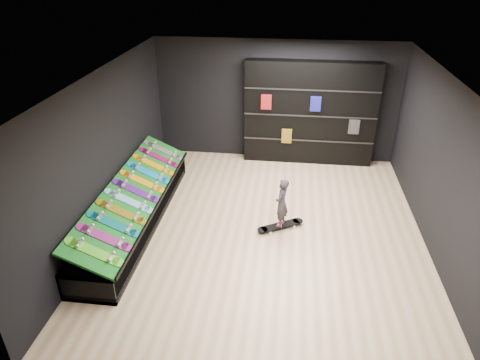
# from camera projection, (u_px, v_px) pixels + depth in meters

# --- Properties ---
(floor) EXTENTS (6.00, 7.00, 0.01)m
(floor) POSITION_uv_depth(u_px,v_px,m) (264.00, 232.00, 8.29)
(floor) COLOR beige
(floor) RESTS_ON ground
(ceiling) EXTENTS (6.00, 7.00, 0.01)m
(ceiling) POSITION_uv_depth(u_px,v_px,m) (269.00, 78.00, 6.87)
(ceiling) COLOR white
(ceiling) RESTS_ON ground
(wall_back) EXTENTS (6.00, 0.02, 3.00)m
(wall_back) POSITION_uv_depth(u_px,v_px,m) (276.00, 101.00, 10.64)
(wall_back) COLOR black
(wall_back) RESTS_ON ground
(wall_front) EXTENTS (6.00, 0.02, 3.00)m
(wall_front) POSITION_uv_depth(u_px,v_px,m) (244.00, 306.00, 4.52)
(wall_front) COLOR black
(wall_front) RESTS_ON ground
(wall_left) EXTENTS (0.02, 7.00, 3.00)m
(wall_left) POSITION_uv_depth(u_px,v_px,m) (105.00, 153.00, 7.90)
(wall_left) COLOR black
(wall_left) RESTS_ON ground
(wall_right) EXTENTS (0.02, 7.00, 3.00)m
(wall_right) POSITION_uv_depth(u_px,v_px,m) (443.00, 172.00, 7.25)
(wall_right) COLOR black
(wall_right) RESTS_ON ground
(display_rack) EXTENTS (0.90, 4.50, 0.50)m
(display_rack) POSITION_uv_depth(u_px,v_px,m) (136.00, 212.00, 8.44)
(display_rack) COLOR black
(display_rack) RESTS_ON ground
(turf_ramp) EXTENTS (0.92, 4.50, 0.46)m
(turf_ramp) POSITION_uv_depth(u_px,v_px,m) (136.00, 192.00, 8.22)
(turf_ramp) COLOR #0D5816
(turf_ramp) RESTS_ON display_rack
(back_shelving) EXTENTS (3.20, 0.37, 2.56)m
(back_shelving) POSITION_uv_depth(u_px,v_px,m) (310.00, 114.00, 10.49)
(back_shelving) COLOR black
(back_shelving) RESTS_ON ground
(floor_skateboard) EXTENTS (0.96, 0.68, 0.09)m
(floor_skateboard) POSITION_uv_depth(u_px,v_px,m) (280.00, 226.00, 8.36)
(floor_skateboard) COLOR black
(floor_skateboard) RESTS_ON ground
(child) EXTENTS (0.22, 0.26, 0.60)m
(child) POSITION_uv_depth(u_px,v_px,m) (281.00, 212.00, 8.20)
(child) COLOR black
(child) RESTS_ON floor_skateboard
(display_board_0) EXTENTS (0.93, 0.22, 0.50)m
(display_board_0) POSITION_uv_depth(u_px,v_px,m) (95.00, 252.00, 6.55)
(display_board_0) COLOR green
(display_board_0) RESTS_ON turf_ramp
(display_board_1) EXTENTS (0.93, 0.22, 0.50)m
(display_board_1) POSITION_uv_depth(u_px,v_px,m) (105.00, 237.00, 6.88)
(display_board_1) COLOR #2626BF
(display_board_1) RESTS_ON turf_ramp
(display_board_2) EXTENTS (0.93, 0.22, 0.50)m
(display_board_2) POSITION_uv_depth(u_px,v_px,m) (114.00, 224.00, 7.21)
(display_board_2) COLOR #0C8C99
(display_board_2) RESTS_ON turf_ramp
(display_board_3) EXTENTS (0.93, 0.22, 0.50)m
(display_board_3) POSITION_uv_depth(u_px,v_px,m) (122.00, 212.00, 7.54)
(display_board_3) COLOR yellow
(display_board_3) RESTS_ON turf_ramp
(display_board_4) EXTENTS (0.93, 0.22, 0.50)m
(display_board_4) POSITION_uv_depth(u_px,v_px,m) (129.00, 201.00, 7.87)
(display_board_4) COLOR #0CB2E5
(display_board_4) RESTS_ON turf_ramp
(display_board_5) EXTENTS (0.93, 0.22, 0.50)m
(display_board_5) POSITION_uv_depth(u_px,v_px,m) (136.00, 191.00, 8.21)
(display_board_5) COLOR purple
(display_board_5) RESTS_ON turf_ramp
(display_board_6) EXTENTS (0.93, 0.22, 0.50)m
(display_board_6) POSITION_uv_depth(u_px,v_px,m) (143.00, 182.00, 8.54)
(display_board_6) COLOR orange
(display_board_6) RESTS_ON turf_ramp
(display_board_7) EXTENTS (0.93, 0.22, 0.50)m
(display_board_7) POSITION_uv_depth(u_px,v_px,m) (148.00, 173.00, 8.87)
(display_board_7) COLOR blue
(display_board_7) RESTS_ON turf_ramp
(display_board_8) EXTENTS (0.93, 0.22, 0.50)m
(display_board_8) POSITION_uv_depth(u_px,v_px,m) (154.00, 165.00, 9.20)
(display_board_8) COLOR yellow
(display_board_8) RESTS_ON turf_ramp
(display_board_9) EXTENTS (0.93, 0.22, 0.50)m
(display_board_9) POSITION_uv_depth(u_px,v_px,m) (159.00, 157.00, 9.53)
(display_board_9) COLOR #E5198C
(display_board_9) RESTS_ON turf_ramp
(display_board_10) EXTENTS (0.93, 0.22, 0.50)m
(display_board_10) POSITION_uv_depth(u_px,v_px,m) (164.00, 150.00, 9.87)
(display_board_10) COLOR black
(display_board_10) RESTS_ON turf_ramp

